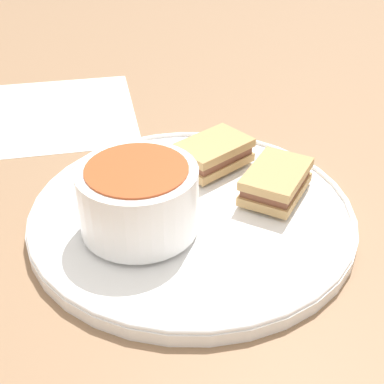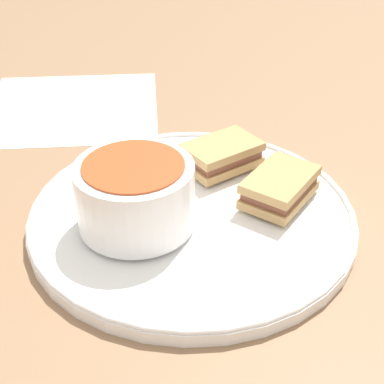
{
  "view_description": "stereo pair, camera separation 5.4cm",
  "coord_description": "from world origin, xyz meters",
  "px_view_note": "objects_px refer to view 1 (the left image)",
  "views": [
    {
      "loc": [
        0.43,
        -0.12,
        0.34
      ],
      "look_at": [
        0.0,
        0.0,
        0.04
      ],
      "focal_mm": 50.0,
      "sensor_mm": 36.0,
      "label": 1
    },
    {
      "loc": [
        0.44,
        -0.07,
        0.34
      ],
      "look_at": [
        0.0,
        0.0,
        0.04
      ],
      "focal_mm": 50.0,
      "sensor_mm": 36.0,
      "label": 2
    }
  ],
  "objects_px": {
    "sandwich_half_near": "(276,182)",
    "sandwich_half_far": "(213,153)",
    "spoon": "(102,203)",
    "soup_bowl": "(138,198)"
  },
  "relations": [
    {
      "from": "spoon",
      "to": "sandwich_half_far",
      "type": "distance_m",
      "value": 0.14
    },
    {
      "from": "sandwich_half_near",
      "to": "sandwich_half_far",
      "type": "xyz_separation_m",
      "value": [
        -0.08,
        -0.05,
        0.0
      ]
    },
    {
      "from": "soup_bowl",
      "to": "sandwich_half_far",
      "type": "bearing_deg",
      "value": 131.34
    },
    {
      "from": "spoon",
      "to": "sandwich_half_near",
      "type": "height_order",
      "value": "sandwich_half_near"
    },
    {
      "from": "sandwich_half_near",
      "to": "sandwich_half_far",
      "type": "height_order",
      "value": "same"
    },
    {
      "from": "sandwich_half_far",
      "to": "spoon",
      "type": "bearing_deg",
      "value": -70.24
    },
    {
      "from": "soup_bowl",
      "to": "spoon",
      "type": "bearing_deg",
      "value": -144.65
    },
    {
      "from": "spoon",
      "to": "sandwich_half_far",
      "type": "xyz_separation_m",
      "value": [
        -0.05,
        0.14,
        0.01
      ]
    },
    {
      "from": "sandwich_half_far",
      "to": "soup_bowl",
      "type": "bearing_deg",
      "value": -48.66
    },
    {
      "from": "sandwich_half_near",
      "to": "spoon",
      "type": "bearing_deg",
      "value": -98.58
    }
  ]
}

